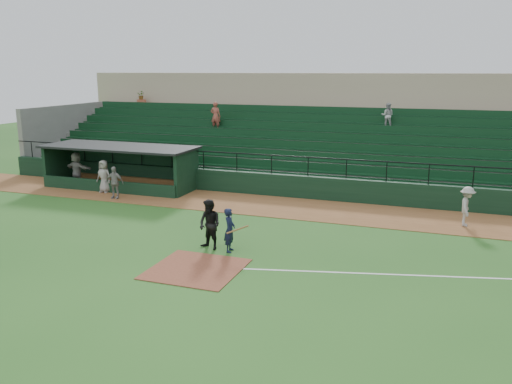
% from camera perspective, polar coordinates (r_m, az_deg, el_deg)
% --- Properties ---
extents(ground, '(90.00, 90.00, 0.00)m').
position_cam_1_polar(ground, '(19.18, -5.14, -7.25)').
color(ground, '#26571C').
rests_on(ground, ground).
extents(warning_track, '(40.00, 4.00, 0.03)m').
position_cam_1_polar(warning_track, '(26.31, 2.23, -1.56)').
color(warning_track, brown).
rests_on(warning_track, ground).
extents(home_plate_dirt, '(3.00, 3.00, 0.03)m').
position_cam_1_polar(home_plate_dirt, '(18.34, -6.47, -8.21)').
color(home_plate_dirt, brown).
rests_on(home_plate_dirt, ground).
extents(foul_line, '(17.49, 4.44, 0.01)m').
position_cam_1_polar(foul_line, '(18.68, 19.70, -8.54)').
color(foul_line, white).
rests_on(foul_line, ground).
extents(stadium_structure, '(38.00, 13.08, 6.40)m').
position_cam_1_polar(stadium_structure, '(33.90, 6.64, 5.59)').
color(stadium_structure, black).
rests_on(stadium_structure, ground).
extents(dugout, '(8.90, 3.20, 2.42)m').
position_cam_1_polar(dugout, '(31.62, -13.95, 2.98)').
color(dugout, black).
rests_on(dugout, ground).
extents(batter_at_plate, '(1.04, 0.70, 1.66)m').
position_cam_1_polar(batter_at_plate, '(19.71, -2.84, -4.10)').
color(batter_at_plate, black).
rests_on(batter_at_plate, ground).
extents(umpire, '(1.11, 0.98, 1.91)m').
position_cam_1_polar(umpire, '(20.00, -4.99, -3.52)').
color(umpire, black).
rests_on(umpire, ground).
extents(runner, '(0.67, 1.13, 1.73)m').
position_cam_1_polar(runner, '(24.53, 21.71, -1.45)').
color(runner, '#A6A19C').
rests_on(runner, warning_track).
extents(dugout_player_a, '(1.05, 0.57, 1.69)m').
position_cam_1_polar(dugout_player_a, '(28.68, -14.98, 1.00)').
color(dugout_player_a, gray).
rests_on(dugout_player_a, warning_track).
extents(dugout_player_b, '(0.91, 0.63, 1.79)m').
position_cam_1_polar(dugout_player_b, '(30.25, -16.02, 1.63)').
color(dugout_player_b, gray).
rests_on(dugout_player_b, warning_track).
extents(dugout_player_c, '(1.90, 0.88, 1.98)m').
position_cam_1_polar(dugout_player_c, '(32.42, -18.69, 2.35)').
color(dugout_player_c, gray).
rests_on(dugout_player_c, warning_track).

